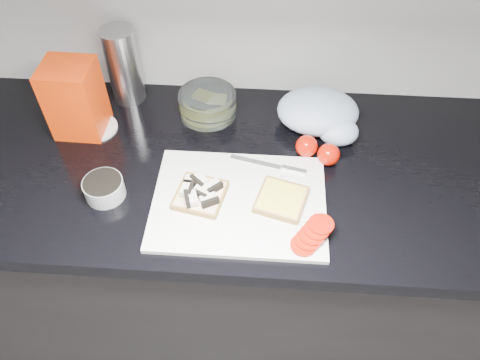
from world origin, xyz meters
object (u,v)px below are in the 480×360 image
cutting_board (239,202)px  bread_bag (75,99)px  glass_bowl (208,104)px  steel_canister (124,66)px

cutting_board → bread_bag: bearing=152.0°
cutting_board → bread_bag: size_ratio=2.03×
glass_bowl → bread_bag: bread_bag is taller
glass_bowl → bread_bag: 0.34m
glass_bowl → bread_bag: (-0.33, -0.08, 0.07)m
glass_bowl → steel_canister: steel_canister is taller
glass_bowl → bread_bag: bearing=-165.8°
bread_bag → steel_canister: steel_canister is taller
bread_bag → steel_canister: bearing=56.5°
glass_bowl → steel_canister: (-0.23, 0.05, 0.08)m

